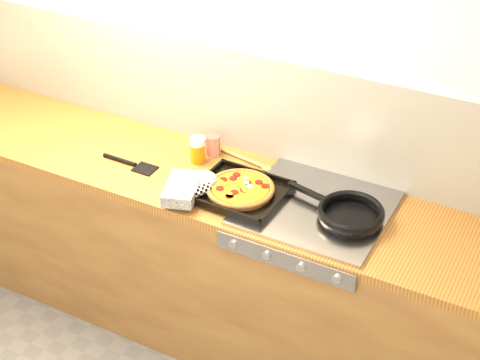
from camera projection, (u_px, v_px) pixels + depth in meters
The scene contains 9 objects.
room_shell at pixel (252, 105), 3.33m from camera, with size 3.20×3.20×3.20m.
counter_run at pixel (224, 259), 3.51m from camera, with size 3.20×0.62×0.90m.
stovetop at pixel (316, 208), 3.08m from camera, with size 0.60×0.56×0.02m, color #999A9F.
pizza_on_tray at pixel (225, 189), 3.14m from camera, with size 0.50×0.43×0.06m.
frying_pan at pixel (350, 213), 2.99m from camera, with size 0.48×0.33×0.05m.
tomato_can at pixel (213, 145), 3.42m from camera, with size 0.07×0.07×0.10m.
juice_glass at pixel (198, 150), 3.37m from camera, with size 0.09×0.09×0.12m.
wooden_spoon at pixel (251, 162), 3.38m from camera, with size 0.30×0.09×0.02m.
black_spatula at pixel (130, 163), 3.37m from camera, with size 0.28×0.09×0.02m.
Camera 1 is at (1.34, -1.26, 2.71)m, focal length 55.00 mm.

